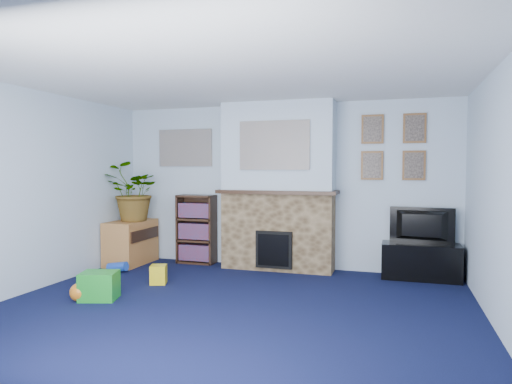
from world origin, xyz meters
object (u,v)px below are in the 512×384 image
(tv_stand, at_px, (421,262))
(television, at_px, (421,226))
(bookshelf, at_px, (197,231))
(sideboard, at_px, (131,241))

(tv_stand, xyz_separation_m, television, (0.00, 0.02, 0.48))
(bookshelf, height_order, sideboard, bookshelf)
(tv_stand, height_order, bookshelf, bookshelf)
(bookshelf, xyz_separation_m, sideboard, (-0.93, -0.36, -0.15))
(bookshelf, relative_size, sideboard, 1.24)
(sideboard, bearing_deg, bookshelf, 20.88)
(television, height_order, sideboard, television)
(television, relative_size, sideboard, 0.97)
(television, relative_size, bookshelf, 0.78)
(television, xyz_separation_m, bookshelf, (-3.26, 0.06, -0.20))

